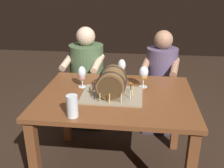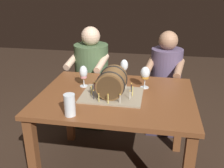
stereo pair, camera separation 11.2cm
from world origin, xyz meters
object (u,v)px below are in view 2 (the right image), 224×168
object	(u,v)px
wine_glass_amber	(145,74)
beer_pint	(70,106)
dining_table	(116,107)
person_seated_left	(92,81)
barrel_cake	(112,84)
wine_glass_rose	(83,73)
person_seated_right	(164,88)
wine_glass_empty	(124,66)

from	to	relation	value
wine_glass_amber	beer_pint	bearing A→B (deg)	-128.96
dining_table	person_seated_left	distance (m)	0.88
barrel_cake	wine_glass_amber	distance (m)	0.32
dining_table	wine_glass_rose	bearing A→B (deg)	157.07
barrel_cake	wine_glass_amber	world-z (taller)	barrel_cake
beer_pint	wine_glass_rose	bearing A→B (deg)	95.61
dining_table	person_seated_left	world-z (taller)	person_seated_left
beer_pint	person_seated_right	size ratio (longest dim) A/B	0.14
dining_table	wine_glass_empty	bearing A→B (deg)	87.40
person_seated_left	beer_pint	bearing A→B (deg)	-82.55
wine_glass_rose	person_seated_right	size ratio (longest dim) A/B	0.16
person_seated_left	person_seated_right	world-z (taller)	person_seated_left
beer_pint	wine_glass_amber	bearing A→B (deg)	51.04
dining_table	wine_glass_empty	size ratio (longest dim) A/B	6.39
person_seated_left	dining_table	bearing A→B (deg)	-62.49
wine_glass_empty	wine_glass_amber	xyz separation A→B (m)	(0.20, -0.16, -0.01)
barrel_cake	person_seated_right	world-z (taller)	person_seated_right
beer_pint	person_seated_right	bearing A→B (deg)	60.58
person_seated_right	dining_table	bearing A→B (deg)	-117.47
dining_table	wine_glass_empty	world-z (taller)	wine_glass_empty
wine_glass_empty	barrel_cake	bearing A→B (deg)	-96.98
person_seated_left	wine_glass_rose	bearing A→B (deg)	-81.10
wine_glass_empty	person_seated_right	world-z (taller)	person_seated_right
wine_glass_empty	person_seated_right	xyz separation A→B (m)	(0.39, 0.43, -0.37)
wine_glass_rose	beer_pint	world-z (taller)	wine_glass_rose
barrel_cake	wine_glass_rose	world-z (taller)	barrel_cake
person_seated_left	person_seated_right	size ratio (longest dim) A/B	1.02
beer_pint	person_seated_left	size ratio (longest dim) A/B	0.13
beer_pint	person_seated_right	xyz separation A→B (m)	(0.65, 1.16, -0.31)
dining_table	wine_glass_rose	xyz separation A→B (m)	(-0.30, 0.13, 0.23)
dining_table	beer_pint	world-z (taller)	beer_pint
dining_table	barrel_cake	distance (m)	0.22
dining_table	wine_glass_rose	distance (m)	0.40
wine_glass_empty	wine_glass_amber	world-z (taller)	wine_glass_empty
wine_glass_amber	wine_glass_rose	size ratio (longest dim) A/B	1.01
wine_glass_amber	wine_glass_rose	xyz separation A→B (m)	(-0.52, -0.06, -0.00)
wine_glass_rose	beer_pint	size ratio (longest dim) A/B	1.20
barrel_cake	wine_glass_rose	xyz separation A→B (m)	(-0.27, 0.15, 0.02)
person_seated_right	wine_glass_amber	bearing A→B (deg)	-107.92
wine_glass_rose	person_seated_left	bearing A→B (deg)	98.90
barrel_cake	person_seated_right	size ratio (longest dim) A/B	0.42
dining_table	wine_glass_amber	bearing A→B (deg)	41.59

